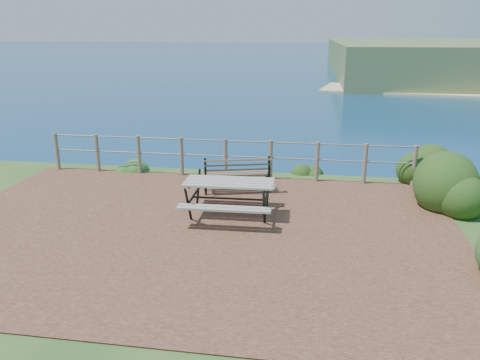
{
  "coord_description": "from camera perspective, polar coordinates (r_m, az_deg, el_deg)",
  "views": [
    {
      "loc": [
        2.14,
        -7.93,
        3.56
      ],
      "look_at": [
        0.76,
        0.86,
        0.75
      ],
      "focal_mm": 35.0,
      "sensor_mm": 36.0,
      "label": 1
    }
  ],
  "objects": [
    {
      "name": "ground",
      "position": [
        8.95,
        -5.72,
        -6.01
      ],
      "size": [
        10.0,
        7.0,
        0.12
      ],
      "primitive_type": "cube",
      "color": "brown",
      "rests_on": "ground"
    },
    {
      "name": "ocean",
      "position": [
        207.97,
        8.64,
        16.38
      ],
      "size": [
        1200.0,
        1200.0,
        0.0
      ],
      "primitive_type": "plane",
      "color": "#125370",
      "rests_on": "ground"
    },
    {
      "name": "safety_railing",
      "position": [
        11.86,
        -1.79,
        2.94
      ],
      "size": [
        9.4,
        0.1,
        1.0
      ],
      "color": "#6B5B4C",
      "rests_on": "ground"
    },
    {
      "name": "picnic_table",
      "position": [
        9.31,
        -1.31,
        -1.84
      ],
      "size": [
        1.78,
        1.52,
        0.74
      ],
      "rotation": [
        0.0,
        0.0,
        0.03
      ],
      "color": "gray",
      "rests_on": "ground"
    },
    {
      "name": "park_bench",
      "position": [
        10.74,
        -0.43,
        1.43
      ],
      "size": [
        1.61,
        0.79,
        0.88
      ],
      "rotation": [
        0.0,
        0.0,
        0.27
      ],
      "color": "brown",
      "rests_on": "ground"
    },
    {
      "name": "shrub_right_front",
      "position": [
        10.81,
        24.13,
        -3.31
      ],
      "size": [
        1.34,
        1.34,
        1.9
      ],
      "primitive_type": "ellipsoid",
      "color": "#1C3D12",
      "rests_on": "ground"
    },
    {
      "name": "shrub_right_edge",
      "position": [
        12.48,
        21.53,
        -0.3
      ],
      "size": [
        1.14,
        1.14,
        1.62
      ],
      "primitive_type": "ellipsoid",
      "color": "#1C3D12",
      "rests_on": "ground"
    },
    {
      "name": "shrub_lip_west",
      "position": [
        13.03,
        -12.86,
        1.22
      ],
      "size": [
        0.73,
        0.73,
        0.45
      ],
      "primitive_type": "ellipsoid",
      "color": "#245A21",
      "rests_on": "ground"
    },
    {
      "name": "shrub_lip_east",
      "position": [
        12.46,
        8.02,
        0.74
      ],
      "size": [
        0.69,
        0.69,
        0.39
      ],
      "primitive_type": "ellipsoid",
      "color": "#1C3D12",
      "rests_on": "ground"
    }
  ]
}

